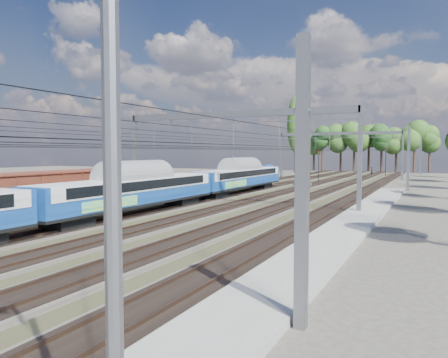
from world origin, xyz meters
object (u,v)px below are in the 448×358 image
at_px(emu_train, 131,185).
at_px(worker, 372,171).
at_px(signal_far, 386,158).
at_px(signal_near, 319,163).
at_px(freight_boxcar, 51,192).
at_px(lamp_post, 104,101).

bearing_deg(emu_train, worker, 83.12).
height_order(emu_train, worker, emu_train).
relative_size(emu_train, signal_far, 10.48).
xyz_separation_m(emu_train, signal_near, (3.91, 44.66, 0.81)).
xyz_separation_m(freight_boxcar, signal_far, (16.18, 75.96, 1.62)).
bearing_deg(lamp_post, signal_far, 116.74).
bearing_deg(signal_far, lamp_post, -85.58).
bearing_deg(worker, freight_boxcar, -165.86).
distance_m(freight_boxcar, signal_far, 77.68).
height_order(emu_train, signal_near, signal_near).
height_order(worker, lamp_post, lamp_post).
bearing_deg(emu_train, freight_boxcar, -138.89).
height_order(freight_boxcar, signal_far, signal_far).
relative_size(freight_boxcar, lamp_post, 1.31).
relative_size(freight_boxcar, worker, 7.30).
xyz_separation_m(worker, signal_far, (2.92, -0.63, 2.85)).
bearing_deg(freight_boxcar, signal_far, 77.97).
height_order(signal_near, lamp_post, lamp_post).
height_order(signal_far, lamp_post, lamp_post).
bearing_deg(signal_far, worker, 168.25).
bearing_deg(signal_near, lamp_post, -101.80).
distance_m(emu_train, signal_near, 44.83).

